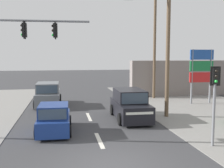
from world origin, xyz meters
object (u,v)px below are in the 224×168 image
object	(u,v)px
utility_pole_midground_right	(166,29)
utility_pole_background_right	(155,40)
traffic_signal_mast	(8,53)
pedestal_signal_right_kerb	(215,93)
hatchback_receding_far	(54,119)
suv_crossing_left	(130,105)
shopping_plaza_sign	(201,69)
suv_kerbside_parked	(48,95)

from	to	relation	value
utility_pole_midground_right	utility_pole_background_right	distance (m)	7.87
traffic_signal_mast	pedestal_signal_right_kerb	xyz separation A→B (m)	(9.05, -3.10, -1.73)
utility_pole_midground_right	traffic_signal_mast	world-z (taller)	utility_pole_midground_right
hatchback_receding_far	suv_crossing_left	size ratio (longest dim) A/B	0.80
utility_pole_midground_right	hatchback_receding_far	world-z (taller)	utility_pole_midground_right
pedestal_signal_right_kerb	shopping_plaza_sign	distance (m)	11.21
suv_crossing_left	suv_kerbside_parked	world-z (taller)	same
pedestal_signal_right_kerb	shopping_plaza_sign	world-z (taller)	shopping_plaza_sign
utility_pole_background_right	hatchback_receding_far	size ratio (longest dim) A/B	2.90
traffic_signal_mast	suv_kerbside_parked	bearing A→B (deg)	80.75
hatchback_receding_far	utility_pole_midground_right	bearing A→B (deg)	17.99
shopping_plaza_sign	hatchback_receding_far	xyz separation A→B (m)	(-12.01, -6.41, -2.28)
shopping_plaza_sign	hatchback_receding_far	world-z (taller)	shopping_plaza_sign
hatchback_receding_far	shopping_plaza_sign	bearing A→B (deg)	28.09
pedestal_signal_right_kerb	suv_crossing_left	bearing A→B (deg)	111.87
utility_pole_midground_right	hatchback_receding_far	xyz separation A→B (m)	(-7.12, -2.31, -5.04)
utility_pole_midground_right	utility_pole_background_right	bearing A→B (deg)	75.39
pedestal_signal_right_kerb	hatchback_receding_far	size ratio (longest dim) A/B	0.97
utility_pole_midground_right	shopping_plaza_sign	xyz separation A→B (m)	(4.89, 4.10, -2.76)
utility_pole_midground_right	utility_pole_background_right	xyz separation A→B (m)	(1.99, 7.62, -0.17)
shopping_plaza_sign	suv_crossing_left	xyz separation A→B (m)	(-7.33, -4.26, -2.10)
utility_pole_background_right	shopping_plaza_sign	world-z (taller)	utility_pole_background_right
hatchback_receding_far	suv_kerbside_parked	distance (m)	7.88
utility_pole_midground_right	traffic_signal_mast	size ratio (longest dim) A/B	1.79
shopping_plaza_sign	suv_kerbside_parked	world-z (taller)	shopping_plaza_sign
pedestal_signal_right_kerb	shopping_plaza_sign	size ratio (longest dim) A/B	0.77
hatchback_receding_far	utility_pole_background_right	bearing A→B (deg)	47.48
utility_pole_background_right	suv_kerbside_parked	distance (m)	11.07
suv_crossing_left	suv_kerbside_parked	bearing A→B (deg)	133.40
utility_pole_background_right	suv_crossing_left	size ratio (longest dim) A/B	2.33
utility_pole_midground_right	suv_crossing_left	world-z (taller)	utility_pole_midground_right
traffic_signal_mast	pedestal_signal_right_kerb	bearing A→B (deg)	-18.89
utility_pole_midground_right	suv_kerbside_parked	size ratio (longest dim) A/B	2.37
utility_pole_background_right	shopping_plaza_sign	distance (m)	5.25
suv_kerbside_parked	shopping_plaza_sign	bearing A→B (deg)	-6.44
traffic_signal_mast	suv_crossing_left	distance (m)	7.95
traffic_signal_mast	shopping_plaza_sign	size ratio (longest dim) A/B	1.30
utility_pole_background_right	suv_crossing_left	distance (m)	10.10
traffic_signal_mast	suv_crossing_left	xyz separation A→B (m)	(6.75, 2.64, -3.26)
utility_pole_background_right	pedestal_signal_right_kerb	bearing A→B (deg)	-98.89
utility_pole_background_right	pedestal_signal_right_kerb	size ratio (longest dim) A/B	3.00
traffic_signal_mast	suv_kerbside_parked	world-z (taller)	traffic_signal_mast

